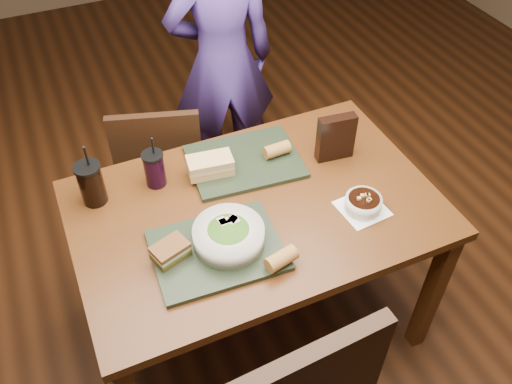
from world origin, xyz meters
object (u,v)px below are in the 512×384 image
at_px(tray_near, 217,250).
at_px(sandwich_near, 170,251).
at_px(cup_cola, 91,183).
at_px(cup_berry, 154,169).
at_px(dining_table, 256,223).
at_px(chip_bag, 336,138).
at_px(diner, 222,62).
at_px(sandwich_far, 210,165).
at_px(baguette_far, 277,150).
at_px(chair_far, 157,172).
at_px(tray_far, 245,161).
at_px(salad_bowl, 229,235).
at_px(baguette_near, 281,259).
at_px(soup_bowl, 363,203).

height_order(tray_near, sandwich_near, sandwich_near).
height_order(cup_cola, cup_berry, cup_cola).
xyz_separation_m(dining_table, chip_bag, (0.39, 0.12, 0.19)).
distance_m(diner, tray_near, 1.21).
relative_size(diner, sandwich_far, 8.22).
bearing_deg(baguette_far, chip_bag, -21.32).
relative_size(chair_far, tray_far, 2.06).
height_order(salad_bowl, baguette_near, salad_bowl).
distance_m(tray_near, soup_bowl, 0.54).
height_order(diner, baguette_far, diner).
height_order(diner, sandwich_near, diner).
bearing_deg(soup_bowl, baguette_far, 113.37).
bearing_deg(tray_near, diner, 68.03).
bearing_deg(dining_table, tray_far, 77.01).
bearing_deg(chair_far, sandwich_near, -99.98).
xyz_separation_m(baguette_far, cup_cola, (-0.70, 0.06, 0.04)).
height_order(tray_far, salad_bowl, salad_bowl).
xyz_separation_m(dining_table, sandwich_far, (-0.09, 0.22, 0.14)).
bearing_deg(sandwich_far, diner, 65.91).
bearing_deg(chair_far, soup_bowl, -54.28).
height_order(sandwich_near, chip_bag, chip_bag).
bearing_deg(chip_bag, chair_far, 148.14).
bearing_deg(cup_berry, dining_table, -41.56).
distance_m(tray_far, cup_berry, 0.35).
relative_size(sandwich_near, baguette_near, 1.27).
height_order(soup_bowl, baguette_near, baguette_near).
bearing_deg(chip_bag, sandwich_near, -155.29).
bearing_deg(baguette_far, dining_table, -131.14).
bearing_deg(soup_bowl, dining_table, 153.73).
relative_size(tray_near, cup_cola, 1.64).
bearing_deg(soup_bowl, baguette_near, -162.89).
bearing_deg(salad_bowl, baguette_near, -51.22).
bearing_deg(soup_bowl, sandwich_near, 175.45).
bearing_deg(cup_berry, chip_bag, -11.26).
relative_size(baguette_far, cup_berry, 0.47).
bearing_deg(tray_far, sandwich_near, -139.76).
xyz_separation_m(diner, tray_far, (-0.20, -0.75, 0.02)).
bearing_deg(soup_bowl, chip_bag, 80.70).
distance_m(baguette_near, baguette_far, 0.54).
bearing_deg(sandwich_near, soup_bowl, -4.55).
bearing_deg(chip_bag, baguette_far, 165.65).
bearing_deg(tray_far, cup_berry, 175.00).
bearing_deg(baguette_near, chair_far, 101.63).
distance_m(dining_table, diner, 1.01).
distance_m(chair_far, sandwich_far, 0.53).
height_order(sandwich_far, cup_berry, cup_berry).
xyz_separation_m(soup_bowl, sandwich_far, (-0.43, 0.38, 0.02)).
bearing_deg(dining_table, chair_far, 109.91).
bearing_deg(cup_cola, salad_bowl, -47.55).
xyz_separation_m(salad_bowl, cup_berry, (-0.13, 0.39, 0.01)).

